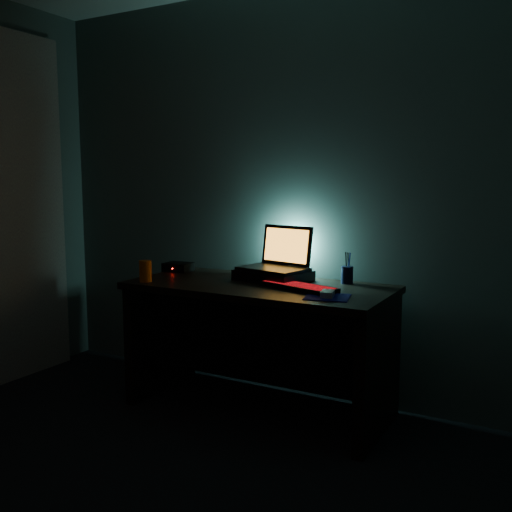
{
  "coord_description": "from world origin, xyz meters",
  "views": [
    {
      "loc": [
        1.53,
        -1.2,
        1.34
      ],
      "look_at": [
        0.01,
        1.57,
        0.92
      ],
      "focal_mm": 40.0,
      "sensor_mm": 36.0,
      "label": 1
    }
  ],
  "objects": [
    {
      "name": "riser",
      "position": [
        0.01,
        1.77,
        0.78
      ],
      "size": [
        0.45,
        0.38,
        0.06
      ],
      "primitive_type": "cube",
      "rotation": [
        0.0,
        0.0,
        -0.21
      ],
      "color": "black",
      "rests_on": "desk"
    },
    {
      "name": "pen_cup",
      "position": [
        0.43,
        1.88,
        0.8
      ],
      "size": [
        0.08,
        0.08,
        0.1
      ],
      "primitive_type": "cylinder",
      "rotation": [
        0.0,
        0.0,
        -0.12
      ],
      "color": "black",
      "rests_on": "desk"
    },
    {
      "name": "router",
      "position": [
        -0.68,
        1.77,
        0.78
      ],
      "size": [
        0.18,
        0.15,
        0.06
      ],
      "rotation": [
        0.0,
        0.0,
        0.08
      ],
      "color": "black",
      "rests_on": "desk"
    },
    {
      "name": "mouse",
      "position": [
        0.48,
        1.46,
        0.77
      ],
      "size": [
        0.08,
        0.11,
        0.03
      ],
      "primitive_type": "cube",
      "rotation": [
        0.0,
        0.0,
        0.22
      ],
      "color": "gray",
      "rests_on": "mousepad"
    },
    {
      "name": "keyboard",
      "position": [
        0.27,
        1.59,
        0.76
      ],
      "size": [
        0.48,
        0.27,
        0.03
      ],
      "rotation": [
        0.0,
        0.0,
        -0.3
      ],
      "color": "black",
      "rests_on": "desk"
    },
    {
      "name": "laptop",
      "position": [
        0.02,
        1.82,
        0.87
      ],
      "size": [
        0.43,
        0.35,
        0.26
      ],
      "rotation": [
        0.0,
        0.0,
        -0.21
      ],
      "color": "black",
      "rests_on": "riser"
    },
    {
      "name": "room",
      "position": [
        0.0,
        0.0,
        1.25
      ],
      "size": [
        3.5,
        4.0,
        2.5
      ],
      "color": "black",
      "rests_on": "ground"
    },
    {
      "name": "juice_glass",
      "position": [
        -0.62,
        1.37,
        0.81
      ],
      "size": [
        0.08,
        0.08,
        0.12
      ],
      "primitive_type": "cylinder",
      "rotation": [
        0.0,
        0.0,
        0.07
      ],
      "color": "#CE510A",
      "rests_on": "desk"
    },
    {
      "name": "curtain",
      "position": [
        -1.71,
        1.42,
        1.15
      ],
      "size": [
        0.06,
        0.65,
        2.3
      ],
      "primitive_type": "cube",
      "color": "#C1B99A",
      "rests_on": "ground"
    },
    {
      "name": "mousepad",
      "position": [
        0.48,
        1.46,
        0.75
      ],
      "size": [
        0.26,
        0.24,
        0.0
      ],
      "primitive_type": "cube",
      "rotation": [
        0.0,
        0.0,
        0.22
      ],
      "color": "navy",
      "rests_on": "desk"
    },
    {
      "name": "desk",
      "position": [
        0.0,
        1.67,
        0.49
      ],
      "size": [
        1.5,
        0.7,
        0.75
      ],
      "color": "black",
      "rests_on": "ground"
    }
  ]
}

